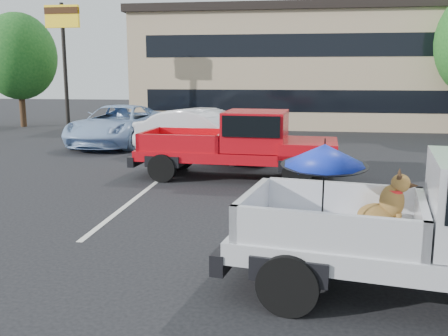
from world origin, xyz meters
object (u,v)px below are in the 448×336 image
at_px(tree_left, 19,57).
at_px(red_pickup, 250,142).
at_px(silver_sedan, 207,134).
at_px(blue_suv, 118,125).
at_px(motel_sign, 63,33).
at_px(tree_back, 386,47).

xyz_separation_m(tree_left, red_pickup, (13.41, -11.77, -2.72)).
bearing_deg(silver_sedan, blue_suv, 77.39).
height_order(tree_left, red_pickup, tree_left).
bearing_deg(blue_suv, silver_sedan, -30.91).
bearing_deg(tree_left, blue_suv, -38.14).
bearing_deg(motel_sign, tree_back, 32.01).
distance_m(tree_back, silver_sedan, 18.14).
relative_size(motel_sign, blue_suv, 1.05).
bearing_deg(tree_left, silver_sedan, -36.74).
bearing_deg(motel_sign, tree_left, 143.13).
relative_size(tree_left, tree_back, 0.85).
xyz_separation_m(red_pickup, silver_sedan, (-1.75, 3.06, -0.18)).
distance_m(tree_left, red_pickup, 18.05).
distance_m(tree_back, blue_suv, 18.31).
height_order(motel_sign, tree_left, tree_left).
xyz_separation_m(motel_sign, silver_sedan, (7.66, -5.71, -3.82)).
relative_size(motel_sign, tree_left, 1.00).
bearing_deg(tree_back, blue_suv, -134.00).
xyz_separation_m(tree_back, red_pickup, (-6.59, -18.77, -3.40)).
bearing_deg(red_pickup, tree_left, 142.16).
xyz_separation_m(tree_left, silver_sedan, (11.66, -8.71, -2.90)).
bearing_deg(tree_back, red_pickup, -109.34).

